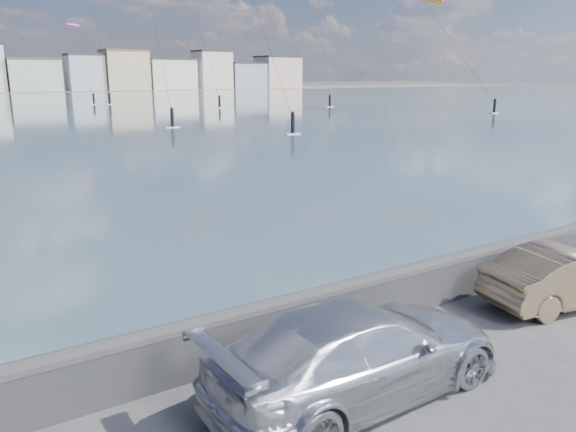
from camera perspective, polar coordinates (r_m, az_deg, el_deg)
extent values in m
plane|color=#333335|center=(9.06, 9.00, -19.92)|extent=(700.00, 700.00, 0.00)
cube|color=#28282B|center=(10.71, -0.73, -11.29)|extent=(400.00, 0.35, 0.90)
cylinder|color=#28282B|center=(10.52, -0.74, -9.08)|extent=(400.00, 0.36, 0.36)
cube|color=#B7C6BC|center=(193.93, -24.46, 12.84)|extent=(15.00, 12.00, 9.50)
cube|color=#4C423D|center=(193.99, -24.62, 14.32)|extent=(15.30, 12.24, 0.60)
cube|color=#B2B7C6|center=(196.97, -19.93, 13.47)|extent=(11.00, 9.00, 11.00)
cube|color=#383330|center=(197.07, -20.07, 15.15)|extent=(11.22, 9.18, 0.60)
cube|color=beige|center=(200.42, -16.23, 13.95)|extent=(14.00, 11.00, 12.50)
cube|color=brown|center=(200.57, -16.36, 15.82)|extent=(14.28, 11.22, 0.60)
cube|color=white|center=(205.52, -11.96, 13.84)|extent=(16.00, 12.00, 10.00)
cube|color=#383330|center=(205.59, -12.04, 15.32)|extent=(16.32, 12.24, 0.60)
cube|color=silver|center=(212.08, -7.69, 14.42)|extent=(12.00, 10.00, 13.00)
cube|color=#383330|center=(212.24, -7.76, 16.26)|extent=(12.24, 10.20, 0.60)
cube|color=#9EA8B7|center=(218.22, -4.38, 13.97)|extent=(14.00, 11.00, 9.00)
cube|color=#2D2D33|center=(218.26, -4.40, 15.23)|extent=(14.28, 11.22, 0.60)
cube|color=beige|center=(225.53, -1.05, 14.33)|extent=(15.00, 12.00, 11.50)
cube|color=#2D2D33|center=(225.63, -1.05, 15.86)|extent=(15.30, 12.24, 0.60)
imported|color=silver|center=(9.29, 7.19, -13.45)|extent=(5.31, 2.28, 1.53)
imported|color=tan|center=(14.15, 26.60, -5.46)|extent=(4.23, 2.14, 1.33)
cube|color=white|center=(81.69, 20.20, 9.79)|extent=(1.40, 0.42, 0.08)
cylinder|color=black|center=(81.64, 20.25, 10.42)|extent=(0.36, 0.36, 1.70)
sphere|color=black|center=(81.60, 20.30, 11.05)|extent=(0.28, 0.28, 0.28)
cylinder|color=black|center=(85.86, 16.61, 16.18)|extent=(0.80, 14.36, 15.28)
cube|color=white|center=(56.95, -11.64, 8.83)|extent=(1.40, 0.42, 0.08)
cylinder|color=black|center=(56.87, -11.69, 9.73)|extent=(0.36, 0.36, 1.70)
sphere|color=black|center=(56.82, -11.73, 10.63)|extent=(0.28, 0.28, 0.28)
cube|color=white|center=(92.45, 4.26, 11.01)|extent=(1.40, 0.42, 0.08)
cylinder|color=black|center=(92.41, 4.27, 11.57)|extent=(0.36, 0.36, 1.70)
sphere|color=black|center=(92.37, 4.28, 12.13)|extent=(0.28, 0.28, 0.28)
cylinder|color=black|center=(96.29, 3.54, 17.59)|extent=(2.44, 7.71, 19.15)
cube|color=white|center=(89.85, -6.96, 10.86)|extent=(1.40, 0.42, 0.08)
cylinder|color=black|center=(89.80, -6.98, 11.43)|extent=(0.36, 0.36, 1.70)
sphere|color=black|center=(89.77, -7.00, 12.01)|extent=(0.28, 0.28, 0.28)
cylinder|color=black|center=(92.47, -8.64, 17.54)|extent=(1.86, 6.62, 18.92)
ellipsoid|color=#E5338C|center=(112.30, -21.07, 17.62)|extent=(5.40, 8.45, 1.40)
cube|color=white|center=(105.59, -19.09, 10.68)|extent=(1.40, 0.42, 0.08)
cylinder|color=black|center=(105.55, -19.13, 11.17)|extent=(0.36, 0.36, 1.70)
sphere|color=black|center=(105.52, -19.17, 11.65)|extent=(0.28, 0.28, 0.28)
cylinder|color=black|center=(108.74, -20.13, 14.59)|extent=(0.97, 6.93, 12.32)
cube|color=white|center=(104.66, -17.62, 10.77)|extent=(1.40, 0.42, 0.08)
cylinder|color=black|center=(104.63, -17.66, 11.26)|extent=(0.36, 0.36, 1.70)
sphere|color=black|center=(104.59, -17.70, 11.75)|extent=(0.28, 0.28, 0.28)
cylinder|color=black|center=(111.56, -18.70, 17.05)|extent=(1.56, 13.69, 21.56)
cube|color=white|center=(49.58, 0.49, 8.36)|extent=(1.40, 0.42, 0.08)
cylinder|color=black|center=(49.49, 0.49, 9.40)|extent=(0.36, 0.36, 1.70)
sphere|color=black|center=(49.43, 0.50, 10.44)|extent=(0.28, 0.28, 0.28)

